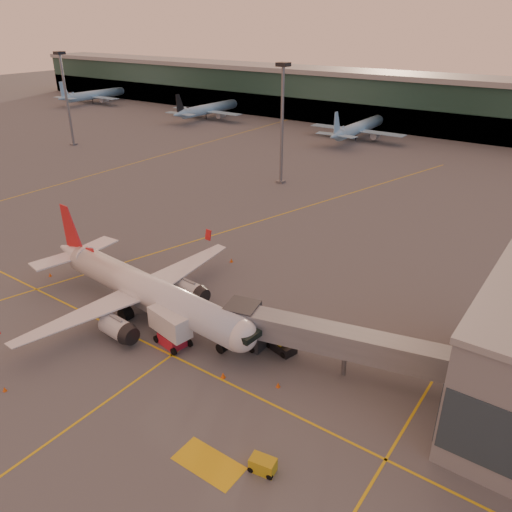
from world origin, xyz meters
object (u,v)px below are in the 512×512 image
Objects in this scene: catering_truck at (171,326)px; pushback_tug at (281,344)px; main_airplane at (144,290)px; gpu_cart at (263,465)px.

catering_truck reaches higher than pushback_tug.
main_airplane reaches higher than catering_truck.
main_airplane is 15.31× the size of gpu_cart.
pushback_tug is at bearing 107.97° from gpu_cart.
catering_truck is 2.42× the size of gpu_cart.
catering_truck is 20.65m from gpu_cart.
gpu_cart is 0.63× the size of pushback_tug.
pushback_tug is (17.90, 3.53, -2.83)m from main_airplane.
catering_truck is at bearing -136.46° from pushback_tug.
main_airplane is 7.63m from catering_truck.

